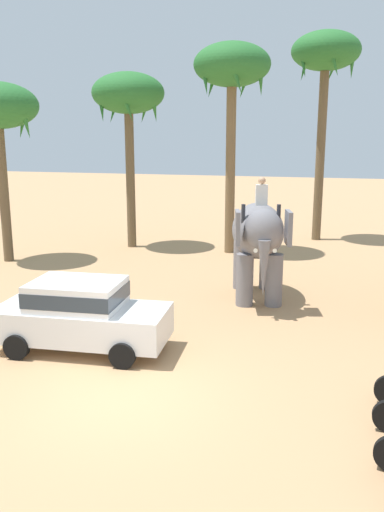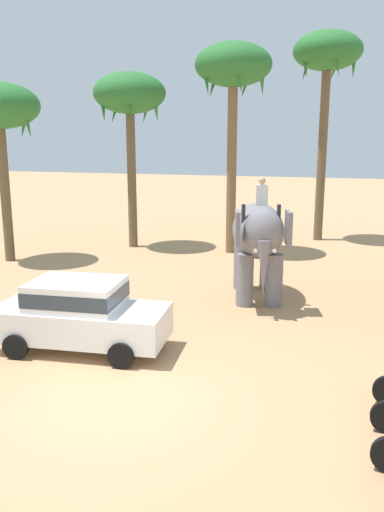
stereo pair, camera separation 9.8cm
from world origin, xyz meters
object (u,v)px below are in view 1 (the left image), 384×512
Objects in this scene: palm_tree_far_back at (325,59)px; palm_tree_left_of_road at (128,98)px; elephant_with_mahout at (258,237)px; palm_tree_near_hut at (232,72)px; car_sedan_foreground at (80,312)px.

palm_tree_left_of_road is at bearing -152.81° from palm_tree_far_back.
palm_tree_near_hut is (-2.31, 6.49, 5.65)m from elephant_with_mahout.
palm_tree_far_back reaches higher than palm_tree_left_of_road.
palm_tree_near_hut reaches higher than palm_tree_left_of_road.
palm_tree_left_of_road is at bearing 137.16° from elephant_with_mahout.
elephant_with_mahout is 0.51× the size of palm_tree_left_of_road.
palm_tree_far_back reaches higher than palm_tree_near_hut.
palm_tree_left_of_road is (-4.63, -0.05, -0.96)m from palm_tree_near_hut.
palm_tree_near_hut is (1.07, 11.71, 6.71)m from car_sedan_foreground.
palm_tree_left_of_road is (-6.94, 6.44, 4.70)m from elephant_with_mahout.
palm_tree_near_hut is at bearing -130.53° from palm_tree_far_back.
palm_tree_left_of_road is (-3.56, 11.66, 5.76)m from car_sedan_foreground.
elephant_with_mahout is at bearing -96.61° from palm_tree_far_back.
palm_tree_near_hut is at bearing 109.59° from elephant_with_mahout.
palm_tree_far_back reaches higher than car_sedan_foreground.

